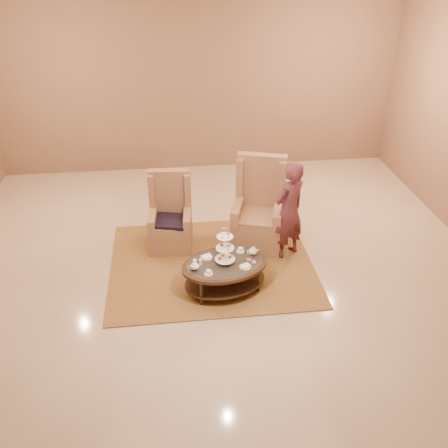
{
  "coord_description": "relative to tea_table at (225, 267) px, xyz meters",
  "views": [
    {
      "loc": [
        -0.63,
        -5.83,
        4.33
      ],
      "look_at": [
        0.09,
        0.2,
        0.77
      ],
      "focal_mm": 40.0,
      "sensor_mm": 36.0,
      "label": 1
    }
  ],
  "objects": [
    {
      "name": "ceiling",
      "position": [
        -0.04,
        0.29,
        -0.37
      ],
      "size": [
        8.0,
        8.0,
        0.02
      ],
      "primitive_type": "cube",
      "color": "silver",
      "rests_on": "ground"
    },
    {
      "name": "wall_back",
      "position": [
        -0.04,
        4.29,
        1.38
      ],
      "size": [
        8.0,
        0.04,
        3.5
      ],
      "primitive_type": "cube",
      "color": "#8A654B",
      "rests_on": "ground"
    },
    {
      "name": "person",
      "position": [
        1.04,
        0.75,
        0.41
      ],
      "size": [
        0.67,
        0.62,
        1.55
      ],
      "rotation": [
        0.0,
        0.0,
        3.72
      ],
      "color": "#54242D",
      "rests_on": "ground"
    },
    {
      "name": "ground",
      "position": [
        -0.04,
        0.29,
        -0.37
      ],
      "size": [
        8.0,
        8.0,
        0.0
      ],
      "primitive_type": "plane",
      "color": "#C8AF94",
      "rests_on": "ground"
    },
    {
      "name": "tea_table",
      "position": [
        0.0,
        0.0,
        0.0
      ],
      "size": [
        1.36,
        1.08,
        1.01
      ],
      "rotation": [
        0.0,
        0.0,
        0.23
      ],
      "color": "black",
      "rests_on": "ground"
    },
    {
      "name": "armchair_right",
      "position": [
        0.68,
        1.2,
        0.11
      ],
      "size": [
        0.96,
        0.97,
        1.41
      ],
      "rotation": [
        0.0,
        0.0,
        -0.29
      ],
      "color": "#9C6C49",
      "rests_on": "ground"
    },
    {
      "name": "armchair_left",
      "position": [
        -0.7,
        1.28,
        0.04
      ],
      "size": [
        0.7,
        0.72,
        1.2
      ],
      "rotation": [
        0.0,
        0.0,
        -0.08
      ],
      "color": "#9C6C49",
      "rests_on": "ground"
    },
    {
      "name": "rug",
      "position": [
        -0.13,
        0.63,
        -0.36
      ],
      "size": [
        3.01,
        2.51,
        0.02
      ],
      "rotation": [
        0.0,
        0.0,
        0.0
      ],
      "color": "olive",
      "rests_on": "ground"
    }
  ]
}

